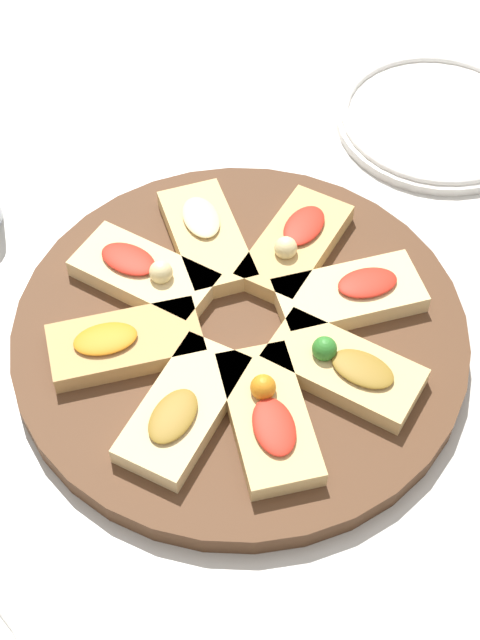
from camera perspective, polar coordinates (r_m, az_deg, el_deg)
The scene contains 11 objects.
ground_plane at distance 0.82m, azimuth 0.00°, elevation -1.36°, with size 3.00×3.00×0.00m, color beige.
serving_board at distance 0.81m, azimuth 0.00°, elevation -0.89°, with size 0.41×0.41×0.02m, color #51331E.
focaccia_slice_0 at distance 0.74m, azimuth -3.67°, elevation -5.71°, with size 0.14×0.07×0.03m.
focaccia_slice_1 at distance 0.74m, azimuth 1.84°, elevation -6.17°, with size 0.14×0.14×0.04m.
focaccia_slice_2 at distance 0.77m, azimuth 6.66°, elevation -3.06°, with size 0.06×0.13×0.04m.
focaccia_slice_3 at distance 0.82m, azimuth 7.07°, elevation 1.64°, with size 0.14×0.14×0.03m.
focaccia_slice_4 at distance 0.85m, azimuth 3.41°, elevation 4.92°, with size 0.13×0.06×0.04m.
focaccia_slice_5 at distance 0.86m, azimuth -2.19°, elevation 5.34°, with size 0.13×0.14×0.03m.
focaccia_slice_6 at distance 0.83m, azimuth -6.16°, elevation 2.97°, with size 0.06×0.13×0.04m.
focaccia_slice_7 at distance 0.79m, azimuth -7.42°, elevation -1.48°, with size 0.14×0.14×0.03m.
plate_left at distance 1.04m, azimuth 12.53°, elevation 12.41°, with size 0.23×0.23×0.02m.
Camera 1 is at (0.41, 0.24, 0.67)m, focal length 50.00 mm.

